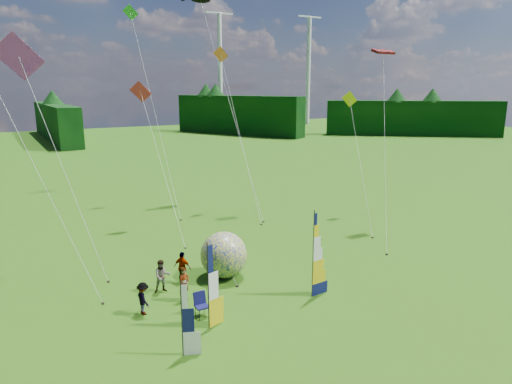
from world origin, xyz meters
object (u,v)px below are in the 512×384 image
spectator_b (162,276)px  side_banner_left (208,288)px  kite_whale (230,95)px  spectator_c (143,299)px  bol_inflatable (224,255)px  spectator_d (183,267)px  side_banner_far (182,321)px  feather_banner_main (313,256)px  spectator_a (184,284)px  camp_chair (202,305)px

spectator_b → side_banner_left: bearing=-72.9°
side_banner_left → kite_whale: size_ratio=0.20×
spectator_c → bol_inflatable: bearing=-74.5°
side_banner_left → spectator_d: size_ratio=2.20×
side_banner_left → side_banner_far: side_banner_left is taller
side_banner_far → spectator_b: bearing=100.7°
feather_banner_main → spectator_a: bearing=149.2°
bol_inflatable → feather_banner_main: bearing=-58.8°
feather_banner_main → bol_inflatable: feather_banner_main is taller
feather_banner_main → spectator_d: bearing=131.4°
feather_banner_main → spectator_a: 6.73m
bol_inflatable → kite_whale: 18.02m
feather_banner_main → side_banner_far: bearing=-172.2°
spectator_a → kite_whale: bearing=29.2°
feather_banner_main → side_banner_far: (-7.78, -1.64, -0.70)m
side_banner_far → side_banner_left: bearing=60.6°
bol_inflatable → kite_whale: kite_whale is taller
camp_chair → kite_whale: kite_whale is taller
spectator_d → spectator_a: bearing=124.0°
feather_banner_main → kite_whale: 20.60m
bol_inflatable → kite_whale: size_ratio=0.13×
spectator_a → camp_chair: (0.11, -1.97, -0.32)m
spectator_a → spectator_b: 1.67m
camp_chair → spectator_c: bearing=145.4°
side_banner_far → camp_chair: bearing=75.1°
spectator_c → camp_chair: spectator_c is taller
feather_banner_main → spectator_b: size_ratio=2.54×
feather_banner_main → spectator_c: bearing=158.1°
side_banner_left → bol_inflatable: side_banner_left is taller
spectator_d → kite_whale: bearing=-72.8°
feather_banner_main → spectator_d: 7.34m
side_banner_far → camp_chair: side_banner_far is taller
feather_banner_main → spectator_b: 8.04m
spectator_a → spectator_d: bearing=44.1°
spectator_c → camp_chair: (2.33, -1.61, -0.22)m
side_banner_left → spectator_c: (-2.15, 2.81, -1.17)m
side_banner_far → feather_banner_main: bearing=34.3°
camp_chair → bol_inflatable: bearing=50.8°
spectator_b → spectator_c: (-1.59, -1.90, -0.09)m
side_banner_far → spectator_d: size_ratio=1.73×
feather_banner_main → bol_inflatable: (-2.80, 4.62, -0.93)m
side_banner_left → camp_chair: side_banner_left is taller
spectator_a → kite_whale: 20.92m
side_banner_far → spectator_c: size_ratio=1.94×
spectator_a → spectator_d: size_ratio=1.01×
feather_banner_main → kite_whale: size_ratio=0.23×
spectator_b → spectator_d: (1.37, 0.55, 0.01)m
spectator_b → spectator_a: bearing=-57.7°
feather_banner_main → bol_inflatable: size_ratio=1.70×
side_banner_far → spectator_b: 6.31m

